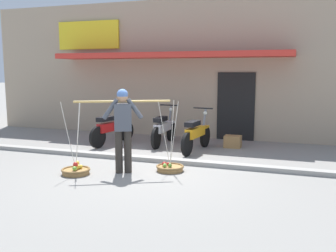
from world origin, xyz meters
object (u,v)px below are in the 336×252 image
(fruit_vendor, at_px, (123,125))
(motorcycle_third_in_row, at_px, (196,134))
(fruit_basket_left_side, at_px, (170,167))
(motorcycle_nearest_shop, at_px, (112,128))
(fruit_basket_right_side, at_px, (76,170))
(wooden_crate, at_px, (233,142))
(motorcycle_second_in_row, at_px, (163,129))

(fruit_vendor, xyz_separation_m, motorcycle_third_in_row, (0.86, 2.44, -0.53))
(fruit_basket_left_side, bearing_deg, fruit_vendor, -153.36)
(fruit_basket_left_side, xyz_separation_m, motorcycle_nearest_shop, (-2.44, 2.15, 0.38))
(fruit_basket_right_side, distance_m, wooden_crate, 4.46)
(fruit_basket_right_side, height_order, motorcycle_second_in_row, fruit_basket_right_side)
(fruit_vendor, relative_size, fruit_basket_left_side, 1.18)
(fruit_vendor, relative_size, motorcycle_nearest_shop, 0.96)
(fruit_basket_right_side, bearing_deg, fruit_vendor, 26.43)
(motorcycle_nearest_shop, xyz_separation_m, motorcycle_second_in_row, (1.38, 0.42, 0.00))
(motorcycle_nearest_shop, xyz_separation_m, motorcycle_third_in_row, (2.46, -0.13, 0.00))
(motorcycle_second_in_row, bearing_deg, wooden_crate, 8.21)
(fruit_vendor, distance_m, motorcycle_third_in_row, 2.64)
(fruit_basket_right_side, relative_size, motorcycle_nearest_shop, 0.81)
(motorcycle_nearest_shop, xyz_separation_m, wooden_crate, (3.26, 0.69, -0.29))
(fruit_basket_right_side, height_order, motorcycle_nearest_shop, fruit_basket_right_side)
(motorcycle_second_in_row, xyz_separation_m, motorcycle_third_in_row, (1.08, -0.55, 0.00))
(motorcycle_nearest_shop, bearing_deg, fruit_basket_right_side, -75.95)
(fruit_vendor, height_order, motorcycle_second_in_row, fruit_vendor)
(fruit_vendor, relative_size, wooden_crate, 3.90)
(fruit_vendor, bearing_deg, fruit_basket_left_side, 26.64)
(fruit_basket_left_side, height_order, fruit_basket_right_side, same)
(fruit_basket_left_side, xyz_separation_m, wooden_crate, (0.82, 2.84, 0.08))
(motorcycle_third_in_row, bearing_deg, fruit_vendor, -109.48)
(motorcycle_nearest_shop, bearing_deg, wooden_crate, 12.00)
(motorcycle_third_in_row, bearing_deg, fruit_basket_left_side, -90.55)
(wooden_crate, bearing_deg, fruit_basket_left_side, -106.09)
(fruit_vendor, xyz_separation_m, fruit_basket_right_side, (-0.85, -0.42, -0.90))
(fruit_basket_left_side, relative_size, wooden_crate, 3.30)
(fruit_basket_left_side, relative_size, fruit_basket_right_side, 1.00)
(motorcycle_second_in_row, bearing_deg, motorcycle_third_in_row, -26.96)
(fruit_basket_left_side, height_order, wooden_crate, fruit_basket_left_side)
(fruit_basket_right_side, xyz_separation_m, motorcycle_third_in_row, (1.71, 2.86, 0.37))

